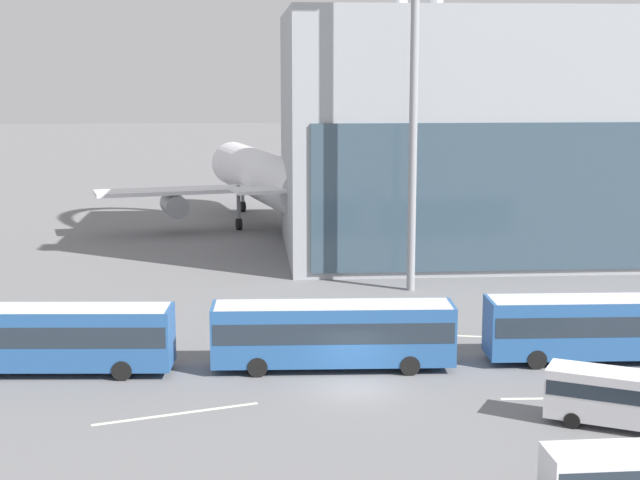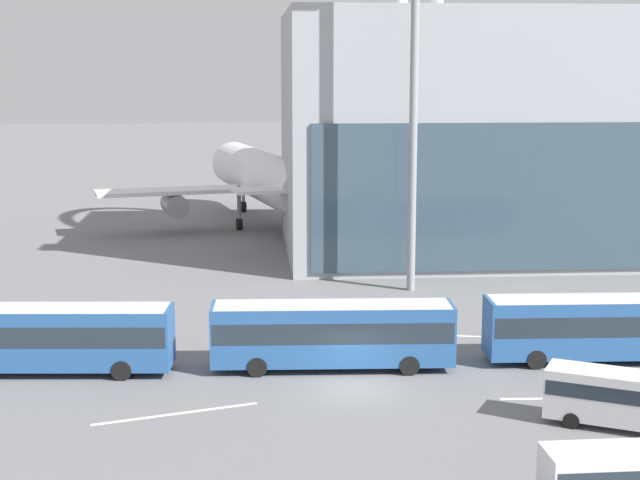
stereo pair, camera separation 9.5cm
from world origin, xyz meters
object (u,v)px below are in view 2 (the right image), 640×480
(airliner_at_gate_far, at_px, (268,178))
(floodlight_mast, at_px, (415,19))
(shuttle_bus_2, at_px, (604,325))
(service_van_foreground, at_px, (617,395))
(service_van_crossing, at_px, (617,475))
(shuttle_bus_0, at_px, (49,335))
(shuttle_bus_1, at_px, (332,331))

(airliner_at_gate_far, xyz_separation_m, floodlight_mast, (9.15, -27.32, 13.49))
(shuttle_bus_2, distance_m, service_van_foreground, 9.75)
(service_van_foreground, distance_m, floodlight_mast, 31.55)
(service_van_crossing, bearing_deg, shuttle_bus_0, 141.77)
(service_van_crossing, bearing_deg, shuttle_bus_2, 70.35)
(airliner_at_gate_far, bearing_deg, shuttle_bus_1, 169.61)
(floodlight_mast, bearing_deg, service_van_crossing, -87.51)
(airliner_at_gate_far, height_order, shuttle_bus_0, airliner_at_gate_far)
(airliner_at_gate_far, distance_m, floodlight_mast, 31.82)
(service_van_foreground, xyz_separation_m, floodlight_mast, (-4.45, 26.35, 16.78))
(airliner_at_gate_far, relative_size, service_van_foreground, 5.42)
(shuttle_bus_2, xyz_separation_m, service_van_foreground, (-2.81, -9.32, -0.55))
(shuttle_bus_0, height_order, floodlight_mast, floodlight_mast)
(shuttle_bus_0, xyz_separation_m, shuttle_bus_2, (28.34, -0.14, 0.00))
(airliner_at_gate_far, height_order, service_van_crossing, airliner_at_gate_far)
(service_van_crossing, distance_m, floodlight_mast, 38.06)
(airliner_at_gate_far, distance_m, shuttle_bus_2, 47.37)
(shuttle_bus_1, height_order, shuttle_bus_2, same)
(shuttle_bus_2, relative_size, service_van_foreground, 2.01)
(airliner_at_gate_far, bearing_deg, service_van_foreground, -179.05)
(shuttle_bus_0, bearing_deg, floodlight_mast, 42.78)
(shuttle_bus_2, bearing_deg, service_van_crossing, -106.89)
(airliner_at_gate_far, relative_size, floodlight_mast, 1.23)
(airliner_at_gate_far, distance_m, service_van_crossing, 62.41)
(service_van_foreground, relative_size, floodlight_mast, 0.23)
(shuttle_bus_0, bearing_deg, service_van_foreground, -16.25)
(floodlight_mast, bearing_deg, shuttle_bus_1, -111.81)
(shuttle_bus_0, height_order, service_van_foreground, shuttle_bus_0)
(airliner_at_gate_far, height_order, shuttle_bus_2, airliner_at_gate_far)
(shuttle_bus_0, height_order, shuttle_bus_2, same)
(shuttle_bus_1, height_order, service_van_foreground, shuttle_bus_1)
(airliner_at_gate_far, bearing_deg, shuttle_bus_0, 151.63)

